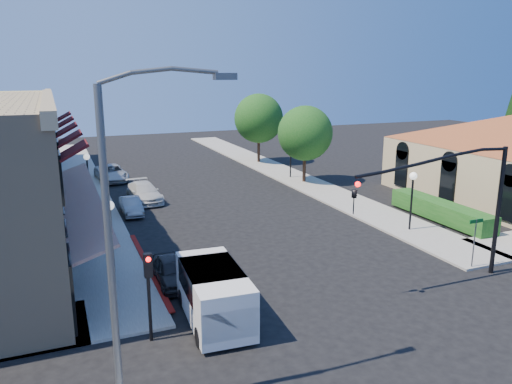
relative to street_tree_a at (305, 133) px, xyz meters
name	(u,v)px	position (x,y,z in m)	size (l,w,h in m)	color
ground	(366,318)	(-8.80, -22.00, -4.19)	(120.00, 120.00, 0.00)	black
sidewalk_left	(82,187)	(-17.55, 5.00, -4.13)	(3.50, 50.00, 0.12)	gray
sidewalk_right	(279,171)	(-0.05, 5.00, -4.13)	(3.50, 50.00, 0.12)	gray
curb_red_strip	(149,270)	(-15.70, -14.00, -4.19)	(0.25, 10.00, 0.06)	maroon
hedge	(440,221)	(2.90, -13.00, -4.19)	(1.40, 8.00, 1.10)	#164E16
street_tree_a	(305,133)	(0.00, 0.00, 0.00)	(4.56, 4.56, 6.48)	black
street_tree_b	(259,118)	(0.00, 10.00, 0.35)	(4.94, 4.94, 7.02)	black
signal_mast_arm	(464,193)	(-2.94, -20.50, -0.11)	(8.01, 0.39, 6.00)	black
secondary_signal	(149,281)	(-16.80, -20.59, -1.88)	(0.28, 0.42, 3.32)	black
cobra_streetlight	(122,232)	(-17.95, -24.00, 1.07)	(3.60, 0.25, 9.31)	#595B5E
street_name_sign	(475,235)	(-1.30, -19.80, -2.50)	(0.80, 0.06, 2.50)	#595B5E
lamppost_left_near	(110,219)	(-17.30, -14.00, -1.46)	(0.44, 0.44, 3.57)	black
lamppost_left_far	(87,165)	(-17.30, 0.00, -1.46)	(0.44, 0.44, 3.57)	black
lamppost_right_near	(413,186)	(-0.30, -14.00, -1.46)	(0.44, 0.44, 3.57)	black
lamppost_right_far	(291,148)	(-0.30, 2.00, -1.46)	(0.44, 0.44, 3.57)	black
white_van	(214,292)	(-14.30, -20.05, -2.99)	(2.32, 4.81, 2.08)	silver
parked_car_a	(172,271)	(-15.00, -16.00, -3.58)	(1.44, 3.58, 1.22)	black
parked_car_b	(131,206)	(-15.00, -4.12, -3.63)	(1.19, 3.42, 1.13)	gray
parked_car_c	(144,192)	(-13.60, -1.09, -3.52)	(1.89, 4.66, 1.35)	silver
parked_car_d	(111,173)	(-15.00, 6.95, -3.51)	(2.28, 4.95, 1.37)	#B6B7BB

